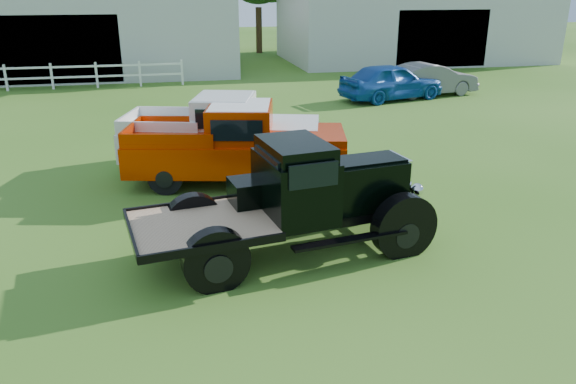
{
  "coord_description": "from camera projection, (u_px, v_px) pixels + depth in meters",
  "views": [
    {
      "loc": [
        -1.84,
        -8.18,
        4.59
      ],
      "look_at": [
        0.2,
        1.2,
        1.05
      ],
      "focal_mm": 35.0,
      "sensor_mm": 36.0,
      "label": 1
    }
  ],
  "objects": [
    {
      "name": "ground",
      "position": [
        292.0,
        275.0,
        9.45
      ],
      "size": [
        120.0,
        120.0,
        0.0
      ],
      "primitive_type": "plane",
      "color": "#326415"
    },
    {
      "name": "shed_left",
      "position": [
        65.0,
        20.0,
        30.92
      ],
      "size": [
        18.8,
        10.2,
        5.6
      ],
      "primitive_type": null,
      "color": "#BBBCB3",
      "rests_on": "ground"
    },
    {
      "name": "shed_right",
      "position": [
        412.0,
        18.0,
        36.1
      ],
      "size": [
        16.8,
        9.2,
        5.2
      ],
      "primitive_type": null,
      "color": "#BBBCB3",
      "rests_on": "ground"
    },
    {
      "name": "fence_rail",
      "position": [
        29.0,
        77.0,
        25.98
      ],
      "size": [
        14.2,
        0.16,
        1.2
      ],
      "primitive_type": null,
      "color": "white",
      "rests_on": "ground"
    },
    {
      "name": "vintage_flatbed",
      "position": [
        289.0,
        199.0,
        9.92
      ],
      "size": [
        5.51,
        2.86,
        2.08
      ],
      "primitive_type": null,
      "rotation": [
        0.0,
        0.0,
        0.15
      ],
      "color": "black",
      "rests_on": "ground"
    },
    {
      "name": "red_pickup",
      "position": [
        237.0,
        144.0,
        13.59
      ],
      "size": [
        5.73,
        3.23,
        1.97
      ],
      "primitive_type": null,
      "rotation": [
        0.0,
        0.0,
        -0.23
      ],
      "color": "#B52400",
      "rests_on": "ground"
    },
    {
      "name": "white_pickup",
      "position": [
        222.0,
        134.0,
        14.6
      ],
      "size": [
        5.58,
        3.39,
        1.92
      ],
      "primitive_type": null,
      "rotation": [
        0.0,
        0.0,
        -0.28
      ],
      "color": "silver",
      "rests_on": "ground"
    },
    {
      "name": "misc_car_blue",
      "position": [
        391.0,
        81.0,
        23.73
      ],
      "size": [
        4.84,
        2.89,
        1.54
      ],
      "primitive_type": "imported",
      "rotation": [
        0.0,
        0.0,
        1.82
      ],
      "color": "#164B9B",
      "rests_on": "ground"
    },
    {
      "name": "misc_car_grey",
      "position": [
        430.0,
        79.0,
        24.72
      ],
      "size": [
        4.43,
        2.13,
        1.4
      ],
      "primitive_type": "imported",
      "rotation": [
        0.0,
        0.0,
        1.73
      ],
      "color": "slate",
      "rests_on": "ground"
    }
  ]
}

